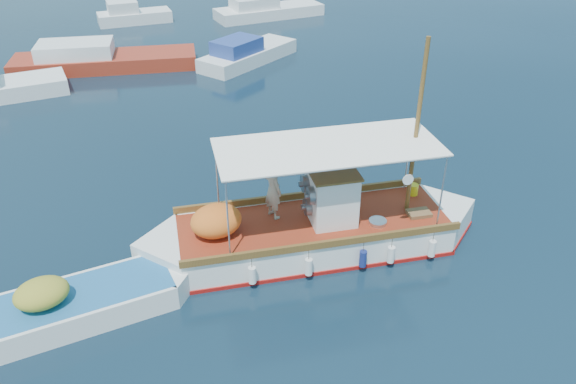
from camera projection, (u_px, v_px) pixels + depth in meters
ground at (323, 230)px, 18.55m from camera, size 160.00×160.00×0.00m
fishing_caique at (311, 232)px, 17.44m from camera, size 10.58×5.01×6.70m
dinghy at (78, 306)px, 14.93m from camera, size 6.69×2.08×1.63m
bg_boat_n at (99, 60)px, 32.32m from camera, size 10.65×5.91×1.80m
bg_boat_ne at (246, 55)px, 33.21m from camera, size 7.01×4.80×1.80m
bg_boat_e at (266, 11)px, 42.55m from camera, size 8.28×2.99×1.80m
bg_boat_far_n at (132, 16)px, 41.19m from camera, size 5.40×2.62×1.80m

